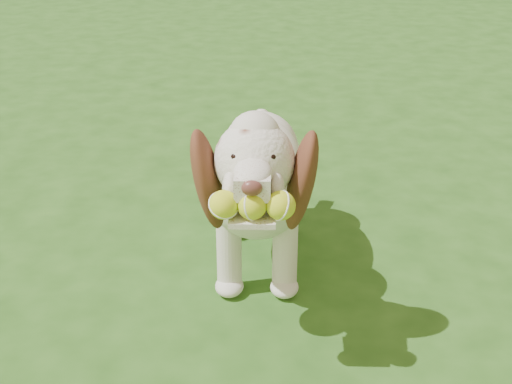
{
  "coord_description": "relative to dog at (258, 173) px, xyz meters",
  "views": [
    {
      "loc": [
        -0.13,
        -2.36,
        1.64
      ],
      "look_at": [
        -0.29,
        -0.03,
        0.52
      ],
      "focal_mm": 50.0,
      "sensor_mm": 36.0,
      "label": 1
    }
  ],
  "objects": [
    {
      "name": "ground",
      "position": [
        0.3,
        -0.24,
        -0.47
      ],
      "size": [
        80.0,
        80.0,
        0.0
      ],
      "primitive_type": "plane",
      "color": "#224B15",
      "rests_on": "ground"
    },
    {
      "name": "dog",
      "position": [
        0.0,
        0.0,
        0.0
      ],
      "size": [
        0.47,
        1.34,
        0.88
      ],
      "rotation": [
        0.0,
        0.0,
        0.04
      ],
      "color": "silver",
      "rests_on": "ground"
    }
  ]
}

